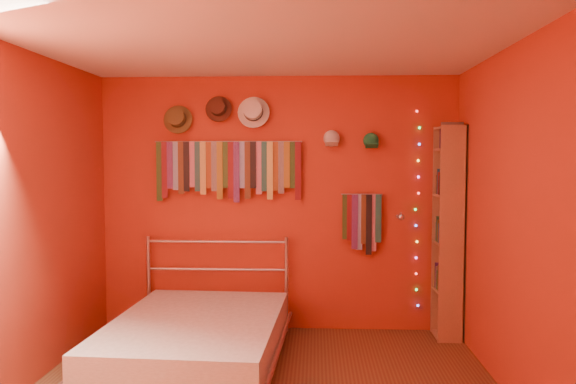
% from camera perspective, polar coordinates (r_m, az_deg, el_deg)
% --- Properties ---
extents(back_wall, '(3.50, 0.02, 2.50)m').
position_cam_1_polar(back_wall, '(5.55, -1.02, -1.19)').
color(back_wall, '#A12A1A').
rests_on(back_wall, ground).
extents(right_wall, '(0.02, 3.50, 2.50)m').
position_cam_1_polar(right_wall, '(4.04, 22.81, -3.26)').
color(right_wall, '#A12A1A').
rests_on(right_wall, ground).
extents(left_wall, '(0.02, 3.50, 2.50)m').
position_cam_1_polar(left_wall, '(4.35, -26.44, -2.89)').
color(left_wall, '#A12A1A').
rests_on(left_wall, ground).
extents(ceiling, '(3.50, 3.50, 0.02)m').
position_cam_1_polar(ceiling, '(3.87, -2.85, 15.35)').
color(ceiling, white).
rests_on(ceiling, back_wall).
extents(tie_rack, '(1.45, 0.03, 0.60)m').
position_cam_1_polar(tie_rack, '(5.52, -6.12, 2.58)').
color(tie_rack, '#B3B3B8').
rests_on(tie_rack, back_wall).
extents(small_tie_rack, '(0.40, 0.03, 0.60)m').
position_cam_1_polar(small_tie_rack, '(5.50, 7.55, -2.81)').
color(small_tie_rack, '#B3B3B8').
rests_on(small_tie_rack, back_wall).
extents(fedora_olive, '(0.28, 0.15, 0.28)m').
position_cam_1_polar(fedora_olive, '(5.60, -11.20, 7.34)').
color(fedora_olive, brown).
rests_on(fedora_olive, back_wall).
extents(fedora_brown, '(0.26, 0.14, 0.25)m').
position_cam_1_polar(fedora_brown, '(5.53, -7.12, 8.47)').
color(fedora_brown, '#48251A').
rests_on(fedora_brown, back_wall).
extents(fedora_white, '(0.31, 0.17, 0.31)m').
position_cam_1_polar(fedora_white, '(5.47, -3.56, 8.20)').
color(fedora_white, white).
rests_on(fedora_white, back_wall).
extents(cap_white, '(0.17, 0.21, 0.17)m').
position_cam_1_polar(cap_white, '(5.47, 4.44, 5.43)').
color(cap_white, silver).
rests_on(cap_white, back_wall).
extents(cap_green, '(0.16, 0.21, 0.16)m').
position_cam_1_polar(cap_green, '(5.49, 8.43, 5.17)').
color(cap_green, '#1C7E47').
rests_on(cap_green, back_wall).
extents(fairy_lights, '(0.06, 0.02, 1.92)m').
position_cam_1_polar(fairy_lights, '(5.59, 13.01, -1.74)').
color(fairy_lights, '#FF3333').
rests_on(fairy_lights, back_wall).
extents(reading_lamp, '(0.06, 0.27, 0.08)m').
position_cam_1_polar(reading_lamp, '(5.40, 11.36, -2.48)').
color(reading_lamp, '#B3B3B8').
rests_on(reading_lamp, back_wall).
extents(bookshelf, '(0.25, 0.34, 2.00)m').
position_cam_1_polar(bookshelf, '(5.49, 16.37, -3.82)').
color(bookshelf, '#9E6847').
rests_on(bookshelf, ground).
extents(bed, '(1.49, 1.96, 0.93)m').
position_cam_1_polar(bed, '(4.79, -9.29, -14.66)').
color(bed, '#B3B3B8').
rests_on(bed, ground).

